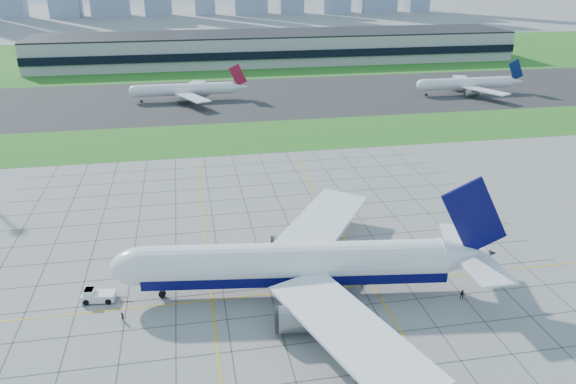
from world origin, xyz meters
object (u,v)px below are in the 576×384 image
at_px(distant_jet_1, 186,89).
at_px(crew_near, 123,317).
at_px(pushback_tug, 97,295).
at_px(distant_jet_2, 468,83).
at_px(airliner, 298,264).
at_px(crew_far, 462,295).

bearing_deg(distant_jet_1, crew_near, -94.84).
height_order(pushback_tug, crew_near, pushback_tug).
relative_size(pushback_tug, distant_jet_2, 0.18).
relative_size(distant_jet_1, distant_jet_2, 0.98).
xyz_separation_m(airliner, pushback_tug, (-33.41, 3.92, -4.70)).
xyz_separation_m(crew_near, crew_far, (55.50, -4.17, 0.13)).
bearing_deg(distant_jet_1, distant_jet_2, -4.74).
bearing_deg(distant_jet_2, distant_jet_1, 175.26).
height_order(crew_near, crew_far, crew_far).
xyz_separation_m(airliner, distant_jet_1, (-16.02, 147.22, -1.20)).
bearing_deg(crew_near, distant_jet_1, 26.08).
bearing_deg(distant_jet_2, airliner, -126.28).
bearing_deg(distant_jet_2, crew_near, -132.73).
height_order(pushback_tug, distant_jet_1, distant_jet_1).
distance_m(crew_far, distant_jet_2, 162.53).
bearing_deg(crew_near, crew_far, -63.39).
bearing_deg(crew_near, airliner, -53.37).
bearing_deg(distant_jet_1, crew_far, -74.49).
bearing_deg(airliner, crew_near, -166.89).
xyz_separation_m(crew_near, distant_jet_1, (12.70, 150.10, 3.67)).
height_order(crew_near, distant_jet_2, distant_jet_2).
bearing_deg(crew_far, airliner, -157.51).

